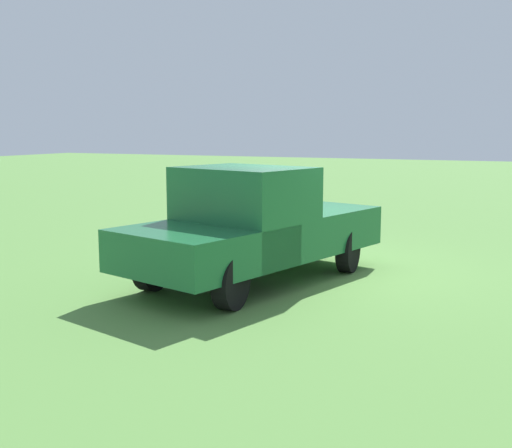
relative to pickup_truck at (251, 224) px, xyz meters
name	(u,v)px	position (x,y,z in m)	size (l,w,h in m)	color
ground_plane	(308,271)	(1.09, -0.54, -0.92)	(80.00, 80.00, 0.00)	#54843D
pickup_truck	(251,224)	(0.00, 0.00, 0.00)	(4.86, 3.00, 1.80)	black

